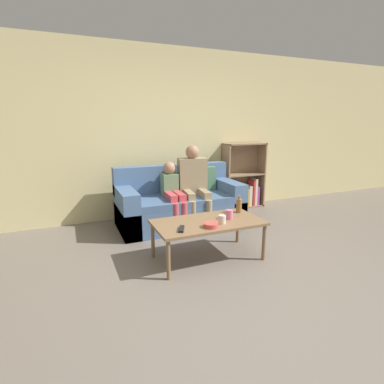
{
  "coord_description": "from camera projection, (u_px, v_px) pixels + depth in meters",
  "views": [
    {
      "loc": [
        -1.49,
        -2.06,
        1.49
      ],
      "look_at": [
        -0.07,
        1.3,
        0.63
      ],
      "focal_mm": 28.0,
      "sensor_mm": 36.0,
      "label": 1
    }
  ],
  "objects": [
    {
      "name": "ground_plane",
      "position": [
        254.0,
        287.0,
        2.75
      ],
      "size": [
        22.0,
        22.0,
        0.0
      ],
      "primitive_type": "plane",
      "color": "#70665B"
    },
    {
      "name": "wall_back",
      "position": [
        166.0,
        134.0,
        4.72
      ],
      "size": [
        12.0,
        0.06,
        2.6
      ],
      "color": "beige",
      "rests_on": "ground_plane"
    },
    {
      "name": "couch",
      "position": [
        180.0,
        205.0,
        4.41
      ],
      "size": [
        1.78,
        0.84,
        0.85
      ],
      "color": "#4C6B93",
      "rests_on": "ground_plane"
    },
    {
      "name": "bookshelf",
      "position": [
        242.0,
        184.0,
        5.3
      ],
      "size": [
        0.75,
        0.28,
        1.13
      ],
      "color": "#8E7051",
      "rests_on": "ground_plane"
    },
    {
      "name": "coffee_table",
      "position": [
        208.0,
        224.0,
        3.25
      ],
      "size": [
        1.18,
        0.62,
        0.43
      ],
      "color": "brown",
      "rests_on": "ground_plane"
    },
    {
      "name": "person_adult",
      "position": [
        194.0,
        179.0,
        4.33
      ],
      "size": [
        0.44,
        0.63,
        1.16
      ],
      "rotation": [
        0.0,
        0.0,
        -0.13
      ],
      "color": "#9E8966",
      "rests_on": "ground_plane"
    },
    {
      "name": "person_child",
      "position": [
        173.0,
        191.0,
        4.18
      ],
      "size": [
        0.23,
        0.6,
        0.93
      ],
      "rotation": [
        0.0,
        0.0,
        -0.03
      ],
      "color": "#C6474C",
      "rests_on": "ground_plane"
    },
    {
      "name": "cup_near",
      "position": [
        229.0,
        214.0,
        3.31
      ],
      "size": [
        0.08,
        0.08,
        0.1
      ],
      "color": "pink",
      "rests_on": "coffee_table"
    },
    {
      "name": "cup_far",
      "position": [
        222.0,
        219.0,
        3.16
      ],
      "size": [
        0.08,
        0.08,
        0.09
      ],
      "color": "silver",
      "rests_on": "coffee_table"
    },
    {
      "name": "tv_remote_0",
      "position": [
        181.0,
        229.0,
        2.98
      ],
      "size": [
        0.12,
        0.17,
        0.02
      ],
      "rotation": [
        0.0,
        0.0,
        -0.44
      ],
      "color": "black",
      "rests_on": "coffee_table"
    },
    {
      "name": "tv_remote_1",
      "position": [
        228.0,
        213.0,
        3.49
      ],
      "size": [
        0.15,
        0.16,
        0.02
      ],
      "rotation": [
        0.0,
        0.0,
        -0.74
      ],
      "color": "#47474C",
      "rests_on": "coffee_table"
    },
    {
      "name": "snack_bowl",
      "position": [
        211.0,
        225.0,
        3.06
      ],
      "size": [
        0.15,
        0.15,
        0.05
      ],
      "color": "#DB4C47",
      "rests_on": "coffee_table"
    },
    {
      "name": "bottle",
      "position": [
        239.0,
        205.0,
        3.54
      ],
      "size": [
        0.07,
        0.07,
        0.2
      ],
      "color": "olive",
      "rests_on": "coffee_table"
    }
  ]
}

